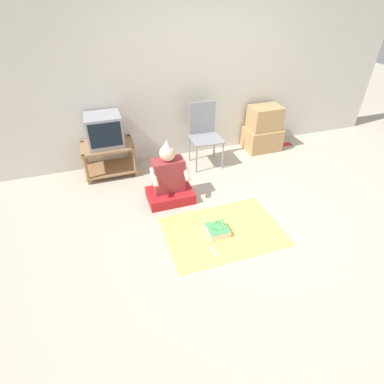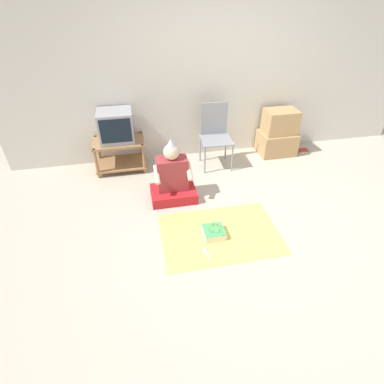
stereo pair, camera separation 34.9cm
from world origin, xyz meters
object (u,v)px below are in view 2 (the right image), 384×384
(person_seated, at_px, (173,180))
(birthday_cake, at_px, (214,232))
(cardboard_box_stack, at_px, (278,134))
(book_pile, at_px, (302,151))
(folding_chair, at_px, (215,132))
(tv, at_px, (116,126))

(person_seated, bearing_deg, birthday_cake, -67.35)
(cardboard_box_stack, bearing_deg, book_pile, -7.20)
(cardboard_box_stack, bearing_deg, folding_chair, -173.85)
(tv, height_order, person_seated, tv)
(folding_chair, bearing_deg, book_pile, 2.16)
(folding_chair, xyz_separation_m, cardboard_box_stack, (1.09, 0.12, -0.19))
(cardboard_box_stack, distance_m, book_pile, 0.56)
(cardboard_box_stack, xyz_separation_m, book_pile, (0.46, -0.06, -0.32))
(person_seated, bearing_deg, folding_chair, 45.94)
(person_seated, height_order, birthday_cake, person_seated)
(folding_chair, xyz_separation_m, book_pile, (1.55, 0.06, -0.51))
(tv, height_order, birthday_cake, tv)
(folding_chair, distance_m, book_pile, 1.63)
(folding_chair, bearing_deg, birthday_cake, -104.91)
(folding_chair, bearing_deg, person_seated, -134.06)
(folding_chair, bearing_deg, tv, 174.86)
(folding_chair, distance_m, person_seated, 1.13)
(book_pile, relative_size, person_seated, 0.21)
(tv, relative_size, folding_chair, 0.51)
(cardboard_box_stack, bearing_deg, person_seated, -153.88)
(folding_chair, distance_m, cardboard_box_stack, 1.11)
(person_seated, bearing_deg, tv, 125.61)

